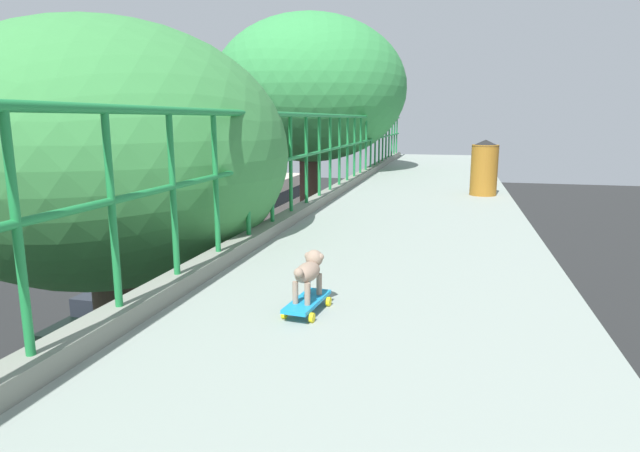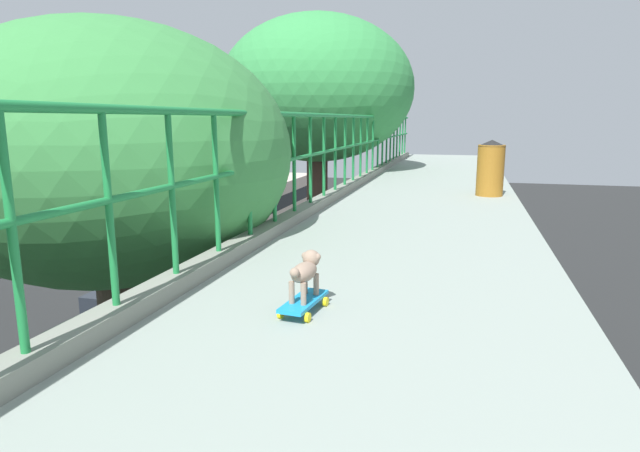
# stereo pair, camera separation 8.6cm
# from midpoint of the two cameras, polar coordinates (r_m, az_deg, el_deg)

# --- Properties ---
(car_red_taxi_fifth) EXTENTS (1.85, 4.16, 1.56)m
(car_red_taxi_fifth) POSITION_cam_midpoint_polar(r_m,az_deg,el_deg) (13.97, -16.31, -14.27)
(car_red_taxi_fifth) COLOR red
(car_red_taxi_fifth) RESTS_ON ground
(car_black_sixth) EXTENTS (1.78, 4.58, 1.46)m
(car_black_sixth) POSITION_cam_midpoint_polar(r_m,az_deg,el_deg) (17.82, -21.33, -8.77)
(car_black_sixth) COLOR black
(car_black_sixth) RESTS_ON ground
(car_yellow_cab_seventh) EXTENTS (1.91, 4.41, 1.47)m
(car_yellow_cab_seventh) POSITION_cam_midpoint_polar(r_m,az_deg,el_deg) (19.21, -7.56, -6.84)
(car_yellow_cab_seventh) COLOR gold
(car_yellow_cab_seventh) RESTS_ON ground
(city_bus) EXTENTS (2.55, 10.96, 3.29)m
(city_bus) POSITION_cam_midpoint_polar(r_m,az_deg,el_deg) (29.09, -7.02, 1.85)
(city_bus) COLOR beige
(city_bus) RESTS_ON ground
(roadside_tree_mid) EXTENTS (3.94, 3.94, 7.63)m
(roadside_tree_mid) POSITION_cam_midpoint_polar(r_m,az_deg,el_deg) (6.30, -22.13, 5.99)
(roadside_tree_mid) COLOR #493C30
(roadside_tree_mid) RESTS_ON ground
(roadside_tree_far) EXTENTS (4.68, 4.68, 9.07)m
(roadside_tree_far) POSITION_cam_midpoint_polar(r_m,az_deg,el_deg) (13.37, -1.30, 14.01)
(roadside_tree_far) COLOR #4F372E
(roadside_tree_far) RESTS_ON ground
(toy_skateboard) EXTENTS (0.24, 0.49, 0.08)m
(toy_skateboard) POSITION_cam_midpoint_polar(r_m,az_deg,el_deg) (3.43, -2.10, -8.13)
(toy_skateboard) COLOR #198CD0
(toy_skateboard) RESTS_ON overpass_deck
(small_dog) EXTENTS (0.16, 0.37, 0.29)m
(small_dog) POSITION_cam_midpoint_polar(r_m,az_deg,el_deg) (3.40, -1.91, -4.74)
(small_dog) COLOR gray
(small_dog) RESTS_ON toy_skateboard
(litter_bin) EXTENTS (0.43, 0.43, 0.89)m
(litter_bin) POSITION_cam_midpoint_polar(r_m,az_deg,el_deg) (9.02, 16.86, 6.04)
(litter_bin) COLOR #95601C
(litter_bin) RESTS_ON overpass_deck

